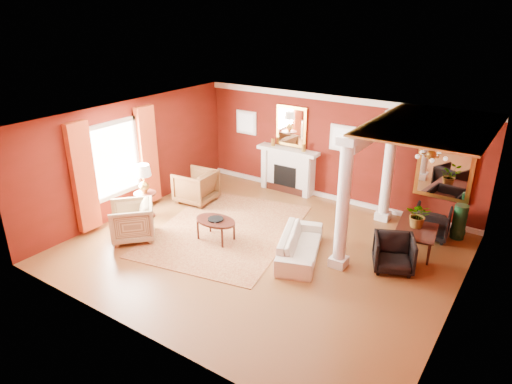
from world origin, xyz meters
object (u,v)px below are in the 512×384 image
Objects in this scene: armchair_leopard at (196,185)px; coffee_table at (216,222)px; side_table at (144,183)px; dining_table at (418,231)px; sofa at (300,241)px; armchair_stripe at (132,219)px.

coffee_table is (1.84, -1.44, -0.03)m from armchair_leopard.
side_table is (-0.43, -1.44, 0.44)m from armchair_leopard.
dining_table is (3.97, 2.23, -0.05)m from coffee_table.
armchair_stripe is at bearing 91.56° from sofa.
sofa is 1.39× the size of side_table.
armchair_stripe is at bearing 111.96° from dining_table.
dining_table is (6.25, 2.23, -0.52)m from side_table.
dining_table is (1.99, 1.82, 0.04)m from sofa.
armchair_leopard is (-3.83, 1.03, 0.11)m from sofa.
side_table reaches higher than armchair_stripe.
sofa is 1.93× the size of coffee_table.
sofa is 2.69m from dining_table.
dining_table reaches higher than sofa.
side_table is at bearing 101.64° from dining_table.
side_table reaches higher than dining_table.
side_table is 6.66m from dining_table.
side_table is at bearing 164.70° from armchair_stripe.
coffee_table is at bearing 47.12° from armchair_leopard.
side_table is at bearing 75.70° from sofa.
armchair_leopard is at bearing 55.09° from sofa.
side_table reaches higher than armchair_leopard.
dining_table reaches higher than coffee_table.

